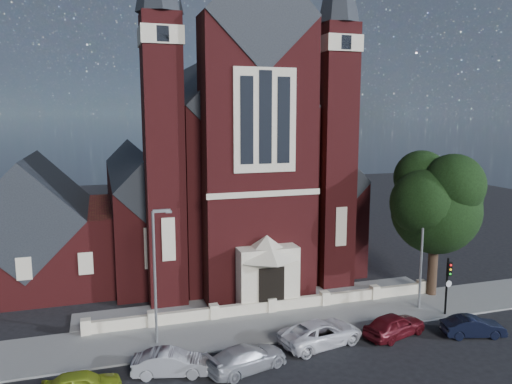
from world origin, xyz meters
The scene contains 16 objects.
ground centered at (0.00, 15.00, 0.00)m, with size 120.00×120.00×0.00m, color black.
pavement_strip centered at (0.00, 4.50, 0.00)m, with size 60.00×5.00×0.12m, color gray.
forecourt_paving centered at (0.00, 8.50, 0.00)m, with size 26.00×3.00×0.14m, color gray.
forecourt_wall centered at (0.00, 6.50, 0.00)m, with size 24.00×0.40×0.90m, color beige.
church centered at (0.00, 22.94, 8.19)m, with size 20.01×34.90×29.20m.
parish_hall centered at (-16.00, 18.00, 4.01)m, with size 12.00×12.20×10.24m.
street_tree centered at (12.60, 5.71, 6.96)m, with size 6.40×6.60×10.70m.
street_lamp_left centered at (-7.91, 4.00, 4.60)m, with size 1.16×0.22×8.09m.
street_lamp_right centered at (10.09, 4.00, 4.60)m, with size 1.16×0.22×8.09m.
traffic_signal centered at (11.00, 2.43, 2.58)m, with size 0.28×0.42×4.00m.
car_lime_van centered at (-12.04, -0.46, 0.63)m, with size 1.49×3.70×1.26m, color #93AA22.
car_silver_a centered at (-7.68, 0.31, 0.65)m, with size 1.38×3.97×1.31m, color #9C9DA3.
car_silver_b centered at (-3.76, -0.39, 0.66)m, with size 1.85×4.55×1.32m, color #9FA0A7.
car_white_suv centered at (1.23, 1.13, 0.72)m, with size 2.37×5.15×1.43m, color white.
car_dark_red centered at (5.94, 0.77, 0.72)m, with size 1.71×4.25×1.45m, color #560E16.
car_navy centered at (10.54, -0.66, 0.62)m, with size 1.31×3.74×1.23m, color black.
Camera 1 is at (-10.71, -24.09, 13.44)m, focal length 35.00 mm.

